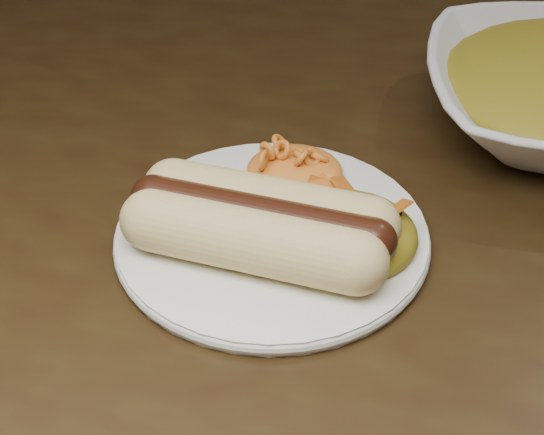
# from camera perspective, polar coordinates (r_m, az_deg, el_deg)

# --- Properties ---
(table) EXTENTS (1.60, 0.90, 0.75)m
(table) POSITION_cam_1_polar(r_m,az_deg,el_deg) (0.69, -4.21, -4.18)
(table) COLOR black
(table) RESTS_ON floor
(plate) EXTENTS (0.24, 0.24, 0.01)m
(plate) POSITION_cam_1_polar(r_m,az_deg,el_deg) (0.57, -0.00, -1.22)
(plate) COLOR silver
(plate) RESTS_ON table
(hotdog) EXTENTS (0.15, 0.09, 0.04)m
(hotdog) POSITION_cam_1_polar(r_m,az_deg,el_deg) (0.54, -0.84, -0.33)
(hotdog) COLOR #F5E086
(hotdog) RESTS_ON plate
(mac_and_cheese) EXTENTS (0.09, 0.09, 0.03)m
(mac_and_cheese) POSITION_cam_1_polar(r_m,az_deg,el_deg) (0.61, 1.58, 3.96)
(mac_and_cheese) COLOR orange
(mac_and_cheese) RESTS_ON plate
(sour_cream) EXTENTS (0.04, 0.04, 0.02)m
(sour_cream) POSITION_cam_1_polar(r_m,az_deg,el_deg) (0.59, -6.52, 1.95)
(sour_cream) COLOR silver
(sour_cream) RESTS_ON plate
(taco_salad) EXTENTS (0.09, 0.09, 0.04)m
(taco_salad) POSITION_cam_1_polar(r_m,az_deg,el_deg) (0.55, 5.28, -0.41)
(taco_salad) COLOR orange
(taco_salad) RESTS_ON plate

